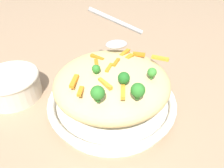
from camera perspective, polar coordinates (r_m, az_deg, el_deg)
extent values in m
plane|color=#9E7F60|center=(0.56, 0.00, -6.52)|extent=(2.40, 2.40, 0.00)
cylinder|color=white|center=(0.55, 0.00, -5.67)|extent=(0.30, 0.30, 0.02)
torus|color=white|center=(0.54, 0.00, -4.04)|extent=(0.32, 0.32, 0.02)
torus|color=black|center=(0.53, 0.00, -3.74)|extent=(0.31, 0.31, 0.00)
ellipsoid|color=#D1BA7A|center=(0.50, 0.00, 0.41)|extent=(0.28, 0.27, 0.10)
cube|color=orange|center=(0.54, 3.48, 8.43)|extent=(0.03, 0.03, 0.01)
cube|color=orange|center=(0.48, 1.11, 5.81)|extent=(0.03, 0.03, 0.01)
cube|color=orange|center=(0.41, -8.54, -1.96)|extent=(0.02, 0.03, 0.01)
cube|color=orange|center=(0.52, 12.89, 6.82)|extent=(0.04, 0.03, 0.01)
cube|color=orange|center=(0.53, 7.28, 7.98)|extent=(0.03, 0.02, 0.01)
cube|color=orange|center=(0.52, 4.74, 7.38)|extent=(0.03, 0.02, 0.01)
cube|color=orange|center=(0.41, 3.23, -2.13)|extent=(0.02, 0.04, 0.01)
cube|color=orange|center=(0.47, -0.80, 4.39)|extent=(0.02, 0.03, 0.01)
cube|color=orange|center=(0.48, -4.24, 5.53)|extent=(0.01, 0.03, 0.01)
cube|color=orange|center=(0.51, -4.02, 7.15)|extent=(0.03, 0.03, 0.01)
cube|color=orange|center=(0.44, -10.16, 0.77)|extent=(0.02, 0.04, 0.01)
cube|color=orange|center=(0.43, -1.87, 0.11)|extent=(0.02, 0.04, 0.01)
cylinder|color=#296820|center=(0.40, 6.85, -3.28)|extent=(0.01, 0.01, 0.01)
sphere|color=#2D7A28|center=(0.39, 7.01, -1.66)|extent=(0.03, 0.03, 0.03)
cylinder|color=#205B1C|center=(0.43, 3.16, 0.25)|extent=(0.01, 0.01, 0.01)
sphere|color=#236B23|center=(0.42, 3.22, 1.66)|extent=(0.02, 0.02, 0.02)
cylinder|color=#296820|center=(0.45, -4.26, 3.08)|extent=(0.01, 0.01, 0.01)
sphere|color=#2D7A28|center=(0.45, -4.31, 4.12)|extent=(0.02, 0.02, 0.02)
cylinder|color=#377928|center=(0.45, 10.60, 1.98)|extent=(0.01, 0.01, 0.01)
sphere|color=#3D8E33|center=(0.45, 10.76, 3.13)|extent=(0.02, 0.02, 0.02)
cylinder|color=#296820|center=(0.39, -3.81, -4.00)|extent=(0.01, 0.01, 0.01)
sphere|color=#2D7A28|center=(0.38, -3.90, -2.37)|extent=(0.03, 0.03, 0.03)
ellipsoid|color=#B7B7BC|center=(0.55, 1.20, 10.67)|extent=(0.06, 0.04, 0.02)
cylinder|color=#B7B7BC|center=(0.60, 1.13, 16.65)|extent=(0.15, 0.05, 0.08)
cylinder|color=beige|center=(0.64, -25.41, -0.38)|extent=(0.15, 0.15, 0.07)
torus|color=beige|center=(0.62, -26.10, 1.70)|extent=(0.15, 0.15, 0.01)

